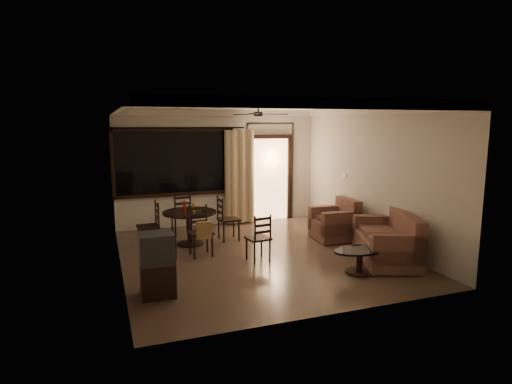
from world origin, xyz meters
name	(u,v)px	position (x,y,z in m)	size (l,w,h in m)	color
ground	(258,255)	(0.00, 0.00, 0.00)	(5.50, 5.50, 0.00)	#7F6651
room_shell	(256,152)	(0.59, 1.77, 1.83)	(5.50, 6.70, 5.50)	beige
dining_table	(190,218)	(-1.07, 1.17, 0.55)	(1.11, 1.11, 0.91)	black
dining_chair_west	(149,235)	(-1.91, 1.13, 0.28)	(0.44, 0.44, 0.95)	black
dining_chair_east	(228,227)	(-0.24, 1.20, 0.28)	(0.44, 0.44, 0.95)	black
dining_chair_south	(201,240)	(-1.04, 0.31, 0.31)	(0.44, 0.50, 0.95)	black
dining_chair_north	(181,223)	(-1.11, 1.95, 0.28)	(0.44, 0.44, 0.95)	black
tv_cabinet	(157,265)	(-2.05, -1.33, 0.47)	(0.50, 0.45, 0.93)	black
sofa	(389,242)	(2.11, -1.16, 0.35)	(1.41, 1.85, 0.88)	#40241E
armchair	(336,223)	(1.97, 0.46, 0.36)	(0.91, 0.91, 0.86)	#40241E
coffee_table	(360,257)	(1.25, -1.52, 0.27)	(0.93, 0.56, 0.41)	black
side_chair	(258,247)	(-0.11, -0.32, 0.26)	(0.44, 0.44, 0.88)	black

